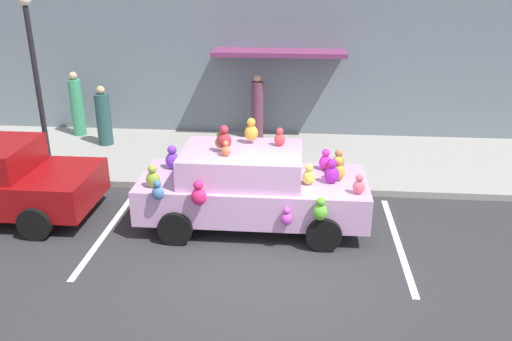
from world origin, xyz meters
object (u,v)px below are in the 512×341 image
object	(u,v)px
pedestrian_by_lamp	(77,106)
teddy_bear_on_sidewalk	(208,160)
pedestrian_walking_past	(104,118)
pedestrian_near_shopfront	(257,109)
plush_covered_car	(251,186)
street_lamp_post	(35,68)

from	to	relation	value
pedestrian_by_lamp	teddy_bear_on_sidewalk	bearing A→B (deg)	-31.71
pedestrian_walking_past	pedestrian_by_lamp	bearing A→B (deg)	143.99
pedestrian_walking_past	pedestrian_by_lamp	distance (m)	1.30
teddy_bear_on_sidewalk	pedestrian_by_lamp	distance (m)	4.99
pedestrian_near_shopfront	pedestrian_walking_past	size ratio (longest dim) A/B	1.13
plush_covered_car	teddy_bear_on_sidewalk	distance (m)	2.58
pedestrian_by_lamp	pedestrian_near_shopfront	bearing A→B (deg)	0.70
street_lamp_post	pedestrian_by_lamp	world-z (taller)	street_lamp_post
street_lamp_post	pedestrian_near_shopfront	size ratio (longest dim) A/B	2.22
street_lamp_post	teddy_bear_on_sidewalk	bearing A→B (deg)	3.37
street_lamp_post	pedestrian_by_lamp	distance (m)	3.30
pedestrian_near_shopfront	pedestrian_walking_past	xyz separation A→B (m)	(-4.12, -0.82, -0.12)
teddy_bear_on_sidewalk	pedestrian_walking_past	bearing A→B (deg)	149.80
pedestrian_walking_past	pedestrian_by_lamp	size ratio (longest dim) A/B	0.89
teddy_bear_on_sidewalk	pedestrian_walking_past	size ratio (longest dim) A/B	0.42
street_lamp_post	pedestrian_by_lamp	xyz separation A→B (m)	(-0.42, 2.83, -1.64)
teddy_bear_on_sidewalk	pedestrian_near_shopfront	xyz separation A→B (m)	(0.95, 2.67, 0.55)
plush_covered_car	street_lamp_post	distance (m)	5.73
plush_covered_car	pedestrian_near_shopfront	distance (m)	4.92
teddy_bear_on_sidewalk	street_lamp_post	distance (m)	4.39
teddy_bear_on_sidewalk	pedestrian_near_shopfront	size ratio (longest dim) A/B	0.37
plush_covered_car	teddy_bear_on_sidewalk	size ratio (longest dim) A/B	6.41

